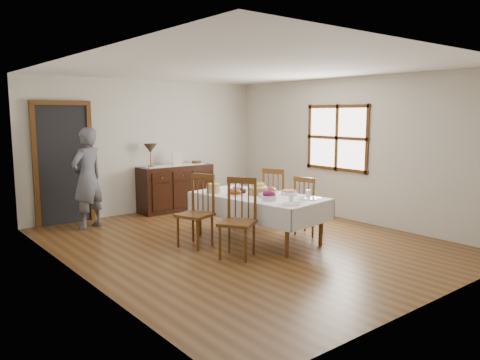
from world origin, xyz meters
TOP-DOWN VIEW (x-y plane):
  - ground at (0.00, 0.00)m, footprint 6.00×6.00m
  - room_shell at (-0.15, 0.42)m, footprint 5.02×6.02m
  - dining_table at (0.24, -0.04)m, footprint 1.35×2.20m
  - chair_left_near at (-0.51, -0.50)m, footprint 0.62×0.62m
  - chair_left_far at (-0.65, 0.30)m, footprint 0.56×0.56m
  - chair_right_near at (1.08, -0.30)m, footprint 0.48×0.48m
  - chair_right_far at (1.08, 0.44)m, footprint 0.56×0.56m
  - sideboard at (0.44, 2.72)m, footprint 1.52×0.55m
  - person at (-1.50, 2.37)m, footprint 0.67×0.56m
  - bread_basket at (0.27, -0.01)m, footprint 0.30×0.30m
  - egg_basket at (0.14, 0.32)m, footprint 0.25×0.25m
  - ham_platter_a at (-0.03, 0.17)m, footprint 0.27×0.27m
  - ham_platter_b at (0.56, 0.03)m, footprint 0.28×0.28m
  - beet_bowl at (0.08, -0.48)m, footprint 0.22×0.22m
  - carrot_bowl at (0.49, 0.36)m, footprint 0.19×0.19m
  - pineapple_bowl at (-0.19, 0.53)m, footprint 0.22×0.22m
  - casserole_dish at (0.65, -0.30)m, footprint 0.26×0.26m
  - butter_dish at (0.16, -0.26)m, footprint 0.15×0.11m
  - setting_left at (0.14, -0.85)m, footprint 0.44×0.31m
  - setting_right at (0.64, -0.71)m, footprint 0.44×0.31m
  - glass_far_a at (-0.08, 0.62)m, footprint 0.06×0.06m
  - glass_far_b at (0.44, 0.72)m, footprint 0.07×0.07m
  - runner at (0.43, 2.73)m, footprint 1.30×0.35m
  - table_lamp at (-0.10, 2.74)m, footprint 0.26×0.26m
  - picture_frame at (0.45, 2.66)m, footprint 0.22×0.08m
  - deco_bowl at (0.96, 2.74)m, footprint 0.20×0.20m

SIDE VIEW (x-z plane):
  - ground at x=0.00m, z-range 0.00..0.00m
  - sideboard at x=0.44m, z-range 0.00..0.92m
  - chair_right_near at x=1.08m, z-range 0.01..0.96m
  - chair_right_far at x=1.08m, z-range 0.01..1.03m
  - chair_left_far at x=-0.65m, z-range 0.01..1.07m
  - chair_left_near at x=-0.51m, z-range 0.01..1.09m
  - dining_table at x=0.24m, z-range 0.27..0.98m
  - setting_left at x=0.14m, z-range 0.68..0.78m
  - setting_right at x=0.64m, z-range 0.68..0.78m
  - ham_platter_b at x=0.56m, z-range 0.68..0.80m
  - ham_platter_a at x=-0.03m, z-range 0.69..0.80m
  - casserole_dish at x=0.65m, z-range 0.71..0.78m
  - butter_dish at x=0.16m, z-range 0.71..0.78m
  - egg_basket at x=0.14m, z-range 0.70..0.80m
  - carrot_bowl at x=0.49m, z-range 0.71..0.80m
  - glass_far_a at x=-0.08m, z-range 0.71..0.80m
  - glass_far_b at x=0.44m, z-range 0.71..0.81m
  - beet_bowl at x=0.08m, z-range 0.70..0.85m
  - pineapple_bowl at x=-0.19m, z-range 0.71..0.86m
  - bread_basket at x=0.27m, z-range 0.70..0.89m
  - runner at x=0.43m, z-range 0.91..0.92m
  - person at x=-1.50m, z-range 0.00..1.84m
  - deco_bowl at x=0.96m, z-range 0.91..0.97m
  - picture_frame at x=0.45m, z-range 0.91..1.19m
  - table_lamp at x=-0.10m, z-range 1.04..1.50m
  - room_shell at x=-0.15m, z-range 0.32..2.97m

